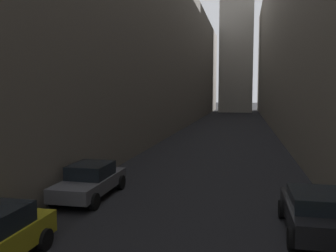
{
  "coord_description": "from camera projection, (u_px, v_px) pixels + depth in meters",
  "views": [
    {
      "loc": [
        2.07,
        4.75,
        4.52
      ],
      "look_at": [
        0.0,
        14.5,
        3.6
      ],
      "focal_mm": 38.4,
      "sensor_mm": 36.0,
      "label": 1
    }
  ],
  "objects": [
    {
      "name": "parked_car_left_third",
      "position": [
        90.0,
        180.0,
        15.56
      ],
      "size": [
        1.94,
        4.53,
        1.47
      ],
      "rotation": [
        0.0,
        0.0,
        1.57
      ],
      "color": "#4C4C51",
      "rests_on": "ground"
    },
    {
      "name": "ground_plane",
      "position": [
        226.0,
        131.0,
        42.97
      ],
      "size": [
        264.0,
        264.0,
        0.0
      ],
      "primitive_type": "plane",
      "color": "black"
    },
    {
      "name": "building_block_left",
      "position": [
        133.0,
        51.0,
        46.54
      ],
      "size": [
        13.47,
        108.0,
        19.84
      ],
      "primitive_type": "cube",
      "color": "#60594F",
      "rests_on": "ground"
    },
    {
      "name": "building_block_right",
      "position": [
        324.0,
        27.0,
        41.55
      ],
      "size": [
        10.86,
        108.0,
        24.28
      ],
      "primitive_type": "cube",
      "color": "#756B5B",
      "rests_on": "ground"
    },
    {
      "name": "parked_car_right_third",
      "position": [
        317.0,
        212.0,
        11.39
      ],
      "size": [
        2.06,
        4.1,
        1.44
      ],
      "rotation": [
        0.0,
        0.0,
        1.57
      ],
      "color": "black",
      "rests_on": "ground"
    }
  ]
}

